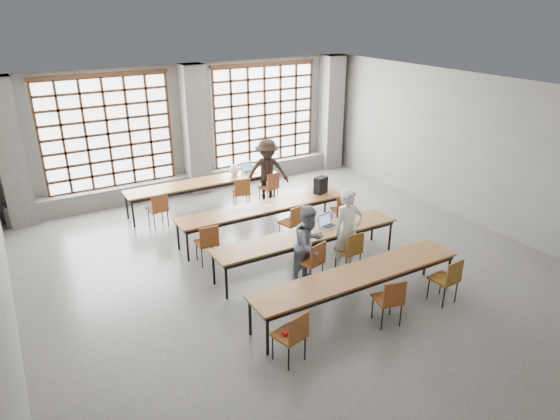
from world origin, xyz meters
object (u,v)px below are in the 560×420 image
(green_box, at_px, (304,231))
(student_female, at_px, (309,245))
(desk_row_c, at_px, (308,237))
(chair_front_right, at_px, (351,248))
(chair_mid_right, at_px, (343,208))
(laptop_front, at_px, (327,223))
(desk_row_b, at_px, (263,209))
(chair_near_right, at_px, (448,277))
(mouse, at_px, (347,223))
(plastic_bag, at_px, (234,170))
(red_pouch, at_px, (289,332))
(backpack, at_px, (321,185))
(student_male, at_px, (348,231))
(chair_near_mid, at_px, (390,297))
(chair_back_left, at_px, (158,207))
(chair_front_left, at_px, (313,259))
(phone, at_px, (318,233))
(student_back, at_px, (267,172))
(desk_row_d, at_px, (358,276))
(chair_mid_centre, at_px, (293,220))
(chair_near_left, at_px, (293,332))
(desk_row_a, at_px, (203,184))
(chair_back_right, at_px, (270,185))
(laptop_back, at_px, (248,170))
(chair_mid_left, at_px, (208,240))
(chair_back_mid, at_px, (242,190))

(green_box, bearing_deg, student_female, -113.32)
(desk_row_c, height_order, chair_front_right, chair_front_right)
(chair_mid_right, relative_size, laptop_front, 2.15)
(desk_row_b, height_order, chair_near_right, chair_near_right)
(mouse, height_order, plastic_bag, plastic_bag)
(plastic_bag, xyz_separation_m, red_pouch, (-2.08, -6.29, -0.37))
(green_box, height_order, plastic_bag, plastic_bag)
(chair_mid_right, distance_m, green_box, 2.02)
(desk_row_b, relative_size, backpack, 10.00)
(desk_row_c, height_order, student_male, student_male)
(chair_near_mid, bearing_deg, chair_back_left, 110.16)
(chair_front_left, xyz_separation_m, plastic_bag, (0.56, 4.64, 0.34))
(chair_mid_right, distance_m, phone, 1.93)
(plastic_bag, bearing_deg, desk_row_c, -93.94)
(phone, bearing_deg, chair_mid_right, 38.39)
(backpack, bearing_deg, student_male, -129.22)
(student_male, height_order, student_back, student_back)
(student_female, bearing_deg, chair_back_left, 95.95)
(desk_row_d, xyz_separation_m, chair_mid_centre, (0.43, 2.82, -0.13))
(chair_mid_centre, xyz_separation_m, chair_near_left, (-2.11, -3.45, 0.00))
(chair_near_mid, height_order, backpack, backpack)
(chair_near_left, distance_m, phone, 3.00)
(student_female, bearing_deg, chair_near_right, -65.78)
(chair_front_left, bearing_deg, chair_back_left, 113.67)
(desk_row_a, bearing_deg, green_box, -81.59)
(chair_near_mid, bearing_deg, backpack, 70.89)
(chair_back_right, relative_size, student_back, 0.51)
(chair_front_left, bearing_deg, plastic_bag, 83.16)
(chair_back_right, xyz_separation_m, laptop_back, (-0.27, 0.74, 0.25))
(chair_mid_left, xyz_separation_m, green_box, (1.65, -1.01, 0.24))
(student_back, height_order, green_box, student_back)
(chair_near_right, distance_m, student_back, 5.85)
(desk_row_a, relative_size, phone, 30.77)
(chair_back_right, relative_size, green_box, 3.52)
(chair_near_mid, bearing_deg, chair_near_left, 179.99)
(mouse, bearing_deg, chair_back_right, 89.28)
(chair_mid_centre, xyz_separation_m, mouse, (0.63, -1.11, 0.21))
(chair_back_right, distance_m, chair_mid_centre, 2.34)
(phone, bearing_deg, chair_near_left, -131.08)
(desk_row_d, relative_size, chair_near_left, 4.55)
(student_back, height_order, red_pouch, student_back)
(student_male, bearing_deg, laptop_back, 91.54)
(chair_front_right, xyz_separation_m, chair_near_mid, (-0.52, -1.73, 0.00))
(desk_row_a, xyz_separation_m, chair_back_left, (-1.39, -0.63, -0.13))
(desk_row_c, distance_m, desk_row_d, 1.74)
(phone, bearing_deg, chair_back_mid, 90.40)
(desk_row_a, height_order, chair_near_right, chair_near_right)
(desk_row_d, relative_size, laptop_front, 9.78)
(desk_row_a, relative_size, student_male, 2.34)
(chair_back_left, bearing_deg, desk_row_c, -58.84)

